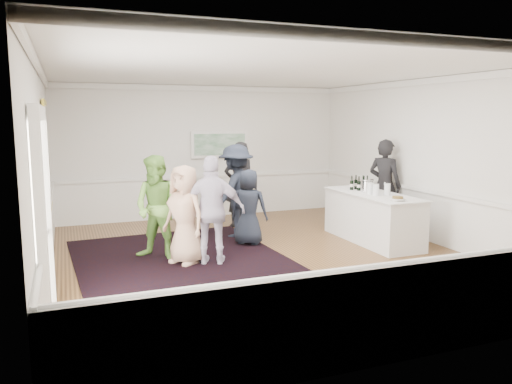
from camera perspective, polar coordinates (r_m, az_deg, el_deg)
name	(u,v)px	position (r m, az deg, el deg)	size (l,w,h in m)	color
floor	(264,257)	(8.83, 0.95, -7.48)	(8.00, 8.00, 0.00)	brown
ceiling	(265,71)	(8.52, 1.00, 13.68)	(7.00, 8.00, 0.02)	white
wall_left	(42,175)	(7.92, -23.22, 1.79)	(0.02, 8.00, 3.20)	white
wall_right	(430,160)	(10.36, 19.28, 3.42)	(0.02, 8.00, 3.20)	white
wall_back	(203,152)	(12.32, -6.03, 4.58)	(7.00, 0.02, 3.20)	white
wall_front	(419,204)	(5.08, 18.13, -1.33)	(7.00, 0.02, 3.20)	white
wainscoting	(264,230)	(8.70, 0.96, -4.32)	(7.00, 8.00, 1.00)	white
mirror	(48,155)	(9.20, -22.72, 3.91)	(0.05, 1.25, 1.85)	yellow
doorway	(42,209)	(6.06, -23.23, -1.81)	(0.10, 1.78, 2.56)	white
landscape_painting	(220,144)	(12.36, -4.17, 5.45)	(1.44, 0.06, 0.66)	white
area_rug	(183,262)	(8.62, -8.29, -7.89)	(3.45, 4.52, 0.02)	black
serving_table	(372,217)	(10.11, 13.15, -2.83)	(0.90, 2.37, 0.96)	silver
bartender	(385,185)	(11.05, 14.48, 0.73)	(0.72, 0.47, 1.98)	black
guest_tan	(185,215)	(8.36, -8.16, -2.61)	(0.81, 0.53, 1.66)	tan
guest_green	(158,208)	(8.73, -11.12, -1.76)	(0.88, 0.68, 1.80)	#6FA943
guest_lilac	(213,211)	(8.26, -4.98, -2.14)	(1.07, 0.44, 1.82)	silver
guest_dark_a	(236,191)	(10.16, -2.27, 0.11)	(1.23, 0.71, 1.90)	#1B202D
guest_dark_b	(239,184)	(11.14, -1.92, 0.87)	(0.70, 0.46, 1.91)	black
guest_navy	(249,207)	(9.55, -0.83, -1.75)	(0.72, 0.47, 1.46)	#1B202D
wine_bottles	(360,182)	(10.45, 11.81, 1.09)	(0.38, 0.28, 0.31)	black
juice_pitchers	(378,189)	(9.83, 13.73, 0.36)	(0.37, 0.32, 0.24)	#7CAF3E
ice_bucket	(367,186)	(10.19, 12.55, 0.65)	(0.26, 0.26, 0.24)	silver
nut_bowl	(398,199)	(9.24, 15.89, -0.74)	(0.27, 0.27, 0.07)	white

